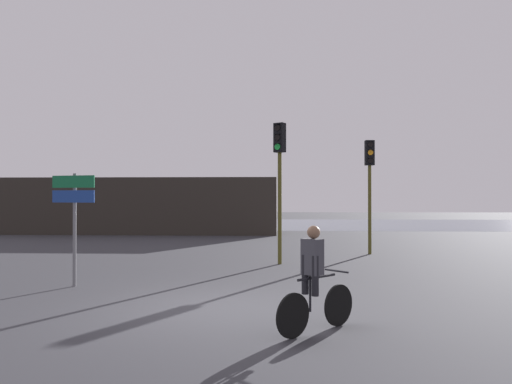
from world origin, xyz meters
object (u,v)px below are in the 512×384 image
Objects in this scene: traffic_light_far_right at (370,175)px; direction_sign_post at (74,208)px; distant_building at (141,206)px; traffic_light_center at (280,166)px; cyclist at (314,278)px.

traffic_light_far_right reaches higher than direction_sign_post.
traffic_light_center is (8.01, -13.18, 1.45)m from distant_building.
distant_building is 3.62× the size of traffic_light_center.
traffic_light_center is at bearing -126.63° from direction_sign_post.
traffic_light_center is 1.67× the size of direction_sign_post.
traffic_light_far_right is 2.54× the size of cyclist.
traffic_light_center is 2.68× the size of cyclist.
direction_sign_post is 1.60× the size of cyclist.
direction_sign_post is (-7.98, -6.91, -1.08)m from traffic_light_far_right.
cyclist is (8.52, -20.90, -0.75)m from distant_building.
traffic_light_far_right is at bearing 120.65° from cyclist.
cyclist is (-2.74, -10.57, -2.05)m from traffic_light_far_right.
traffic_light_center is at bearing 138.99° from cyclist.
traffic_light_far_right is 11.11m from cyclist.
traffic_light_center is at bearing 37.61° from traffic_light_far_right.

